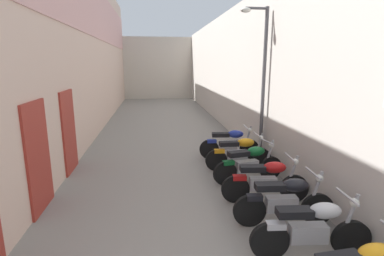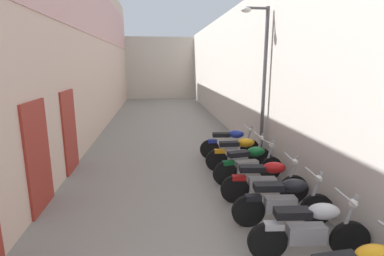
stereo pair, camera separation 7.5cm
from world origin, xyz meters
TOP-DOWN VIEW (x-y plane):
  - ground_plane at (0.00, 10.11)m, footprint 40.22×40.22m
  - building_left at (-2.96, 12.05)m, footprint 0.45×24.22m
  - building_right at (2.97, 12.11)m, footprint 0.45×24.22m
  - building_far_end at (0.00, 25.22)m, footprint 8.53×2.00m
  - motorcycle_third at (1.83, 3.43)m, footprint 1.85×0.58m
  - motorcycle_fourth at (1.83, 4.37)m, footprint 1.85×0.58m
  - motorcycle_fifth at (1.83, 5.28)m, footprint 1.85×0.58m
  - motorcycle_sixth at (1.83, 6.38)m, footprint 1.84×0.58m
  - motorcycle_seventh at (1.83, 7.24)m, footprint 1.85×0.58m
  - motorcycle_eighth at (1.83, 8.24)m, footprint 1.85×0.58m
  - street_lamp at (2.52, 7.74)m, footprint 0.79×0.18m

SIDE VIEW (x-z plane):
  - ground_plane at x=0.00m, z-range 0.00..0.00m
  - motorcycle_third at x=1.83m, z-range -0.02..1.02m
  - motorcycle_fourth at x=1.83m, z-range -0.02..1.02m
  - motorcycle_fifth at x=1.83m, z-range -0.02..1.02m
  - motorcycle_sixth at x=1.83m, z-range -0.02..1.02m
  - motorcycle_seventh at x=1.83m, z-range -0.02..1.02m
  - motorcycle_eighth at x=1.83m, z-range -0.02..1.02m
  - building_far_end at x=0.00m, z-range 0.00..4.94m
  - building_right at x=2.97m, z-range 0.00..5.07m
  - street_lamp at x=2.52m, z-range 0.39..4.76m
  - building_left at x=-2.96m, z-range 0.03..7.03m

